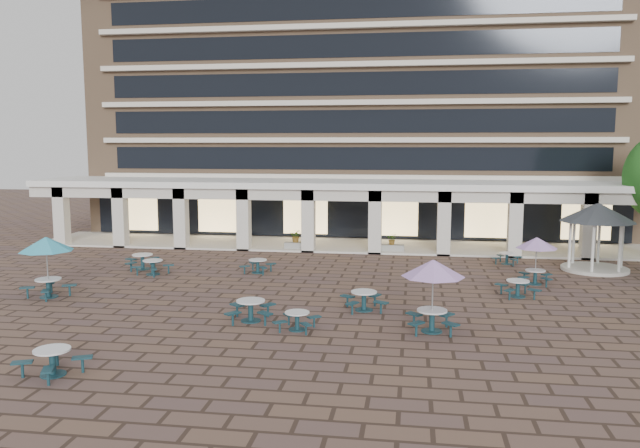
# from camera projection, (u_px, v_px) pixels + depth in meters

# --- Properties ---
(ground) EXTENTS (120.00, 120.00, 0.00)m
(ground) POSITION_uv_depth(u_px,v_px,m) (309.00, 301.00, 27.28)
(ground) COLOR brown
(ground) RESTS_ON ground
(apartment_building) EXTENTS (40.00, 15.50, 25.20)m
(apartment_building) POSITION_uv_depth(u_px,v_px,m) (360.00, 72.00, 50.65)
(apartment_building) COLOR #906E51
(apartment_building) RESTS_ON ground
(retail_arcade) EXTENTS (42.00, 6.60, 4.40)m
(retail_arcade) POSITION_uv_depth(u_px,v_px,m) (346.00, 202.00, 41.41)
(retail_arcade) COLOR white
(retail_arcade) RESTS_ON ground
(picnic_table_0) EXTENTS (2.19, 2.19, 0.81)m
(picnic_table_0) POSITION_uv_depth(u_px,v_px,m) (52.00, 359.00, 18.48)
(picnic_table_0) COLOR #163A42
(picnic_table_0) RESTS_ON ground
(picnic_table_2) EXTENTS (2.06, 2.06, 0.84)m
(picnic_table_2) POSITION_uv_depth(u_px,v_px,m) (251.00, 309.00, 24.11)
(picnic_table_2) COLOR #163A42
(picnic_table_2) RESTS_ON ground
(picnic_table_4) EXTENTS (2.36, 2.36, 2.72)m
(picnic_table_4) POSITION_uv_depth(u_px,v_px,m) (46.00, 246.00, 27.66)
(picnic_table_4) COLOR #163A42
(picnic_table_4) RESTS_ON ground
(picnic_table_5) EXTENTS (1.69, 1.69, 0.69)m
(picnic_table_5) POSITION_uv_depth(u_px,v_px,m) (297.00, 319.00, 22.98)
(picnic_table_5) COLOR #163A42
(picnic_table_5) RESTS_ON ground
(picnic_table_6) EXTENTS (2.31, 2.31, 2.67)m
(picnic_table_6) POSITION_uv_depth(u_px,v_px,m) (433.00, 271.00, 22.53)
(picnic_table_6) COLOR #163A42
(picnic_table_6) RESTS_ON ground
(picnic_table_7) EXTENTS (1.91, 1.91, 0.76)m
(picnic_table_7) POSITION_uv_depth(u_px,v_px,m) (518.00, 287.00, 27.97)
(picnic_table_7) COLOR #163A42
(picnic_table_7) RESTS_ON ground
(picnic_table_8) EXTENTS (2.29, 2.29, 0.83)m
(picnic_table_8) POSITION_uv_depth(u_px,v_px,m) (143.00, 260.00, 34.14)
(picnic_table_8) COLOR #163A42
(picnic_table_8) RESTS_ON ground
(picnic_table_9) EXTENTS (1.81, 1.81, 0.72)m
(picnic_table_9) POSITION_uv_depth(u_px,v_px,m) (258.00, 265.00, 33.18)
(picnic_table_9) COLOR #163A42
(picnic_table_9) RESTS_ON ground
(picnic_table_10) EXTENTS (2.11, 2.11, 0.81)m
(picnic_table_10) POSITION_uv_depth(u_px,v_px,m) (364.00, 299.00, 25.69)
(picnic_table_10) COLOR #163A42
(picnic_table_10) RESTS_ON ground
(picnic_table_11) EXTENTS (2.00, 2.00, 2.31)m
(picnic_table_11) POSITION_uv_depth(u_px,v_px,m) (537.00, 245.00, 30.28)
(picnic_table_11) COLOR #163A42
(picnic_table_11) RESTS_ON ground
(picnic_table_12) EXTENTS (2.06, 2.06, 0.77)m
(picnic_table_12) POSITION_uv_depth(u_px,v_px,m) (153.00, 266.00, 32.75)
(picnic_table_12) COLOR #163A42
(picnic_table_12) RESTS_ON ground
(picnic_table_13) EXTENTS (1.80, 1.80, 0.66)m
(picnic_table_13) POSITION_uv_depth(u_px,v_px,m) (507.00, 257.00, 35.60)
(picnic_table_13) COLOR #163A42
(picnic_table_13) RESTS_ON ground
(gazebo) EXTENTS (3.92, 3.92, 3.65)m
(gazebo) POSITION_uv_depth(u_px,v_px,m) (597.00, 220.00, 33.51)
(gazebo) COLOR beige
(gazebo) RESTS_ON ground
(planter_left) EXTENTS (1.50, 0.73, 1.34)m
(planter_left) POSITION_uv_depth(u_px,v_px,m) (296.00, 241.00, 40.30)
(planter_left) COLOR gray
(planter_left) RESTS_ON ground
(planter_right) EXTENTS (1.50, 0.63, 1.21)m
(planter_right) POSITION_uv_depth(u_px,v_px,m) (392.00, 245.00, 39.40)
(planter_right) COLOR gray
(planter_right) RESTS_ON ground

